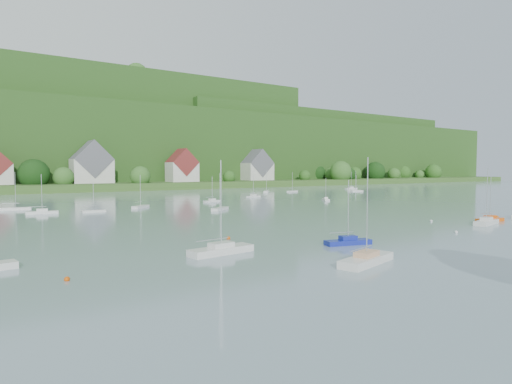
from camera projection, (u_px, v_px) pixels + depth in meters
far_shore_strip at (74, 186)px, 190.14m from camera, size 600.00×60.00×3.00m
forested_ridge at (49, 144)px, 246.22m from camera, size 620.00×181.22×69.89m
village_building_2 at (92, 166)px, 182.48m from camera, size 16.00×11.44×18.00m
village_building_3 at (182, 168)px, 203.01m from camera, size 13.00×10.40×15.50m
village_building_4 at (257, 168)px, 231.25m from camera, size 15.00×10.40×16.50m
near_sailboat_0 at (221, 249)px, 45.69m from camera, size 7.48×2.90×9.84m
near_sailboat_1 at (348, 241)px, 51.34m from camera, size 5.87×2.97×7.63m
near_sailboat_2 at (366, 259)px, 40.78m from camera, size 7.69×4.00×10.00m
near_sailboat_3 at (486, 222)px, 70.00m from camera, size 7.01×3.28×9.13m
near_sailboat_5 at (490, 219)px, 73.87m from camera, size 5.82×2.09×7.69m
mooring_buoy_0 at (67, 281)px, 34.70m from camera, size 0.46×0.46×0.46m
mooring_buoy_1 at (456, 233)px, 60.71m from camera, size 0.42×0.42×0.42m
mooring_buoy_2 at (497, 218)px, 79.64m from camera, size 0.49×0.49×0.49m
mooring_buoy_3 at (228, 239)px, 55.25m from camera, size 0.49×0.49×0.49m
mooring_buoy_4 at (431, 222)px, 73.75m from camera, size 0.42×0.42×0.42m
far_sailboat_cluster at (146, 200)px, 120.05m from camera, size 202.44×74.37×8.71m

